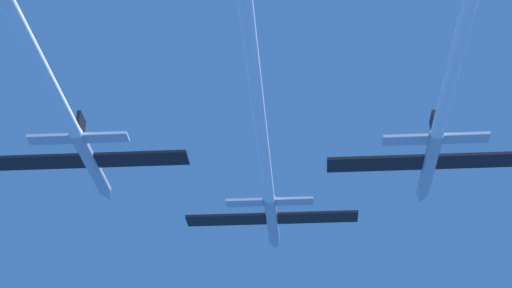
{
  "coord_description": "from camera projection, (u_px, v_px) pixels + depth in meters",
  "views": [
    {
      "loc": [
        4.19,
        -83.67,
        -36.1
      ],
      "look_at": [
        -0.14,
        -19.53,
        0.02
      ],
      "focal_mm": 57.25,
      "sensor_mm": 36.0,
      "label": 1
    }
  ],
  "objects": [
    {
      "name": "jet_right_wing",
      "position": [
        462.0,
        33.0,
        57.98
      ],
      "size": [
        18.91,
        66.81,
        3.13
      ],
      "color": "#B2BAC6"
    },
    {
      "name": "jet_lead",
      "position": [
        263.0,
        147.0,
        75.81
      ],
      "size": [
        18.91,
        59.34,
        3.13
      ],
      "color": "#B2BAC6"
    },
    {
      "name": "jet_left_wing",
      "position": [
        17.0,
        21.0,
        59.14
      ],
      "size": [
        18.91,
        71.12,
        3.13
      ],
      "color": "#B2BAC6"
    }
  ]
}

